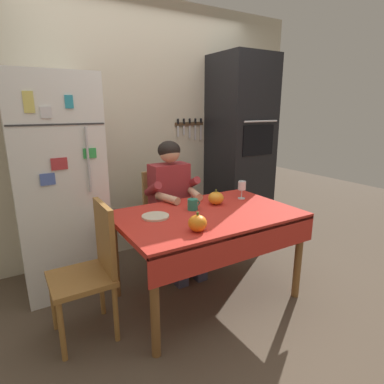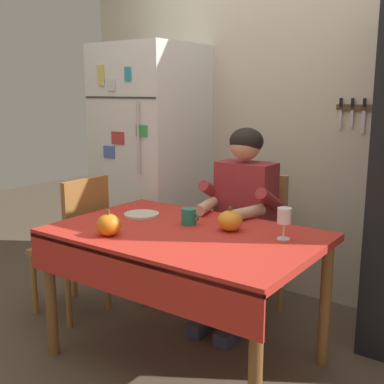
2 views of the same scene
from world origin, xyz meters
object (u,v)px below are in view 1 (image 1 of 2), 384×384
seated_person (173,196)px  pumpkin_medium (198,223)px  refrigerator (58,185)px  pumpkin_large (216,198)px  dining_table (209,223)px  serving_tray (155,216)px  chair_left_side (92,265)px  wall_oven (240,151)px  wine_glass (242,186)px  chair_behind_person (164,213)px  coffee_mug (193,204)px

seated_person → pumpkin_medium: bearing=-107.2°
refrigerator → pumpkin_large: 1.35m
dining_table → serving_tray: size_ratio=6.78×
chair_left_side → pumpkin_large: chair_left_side is taller
wall_oven → serving_tray: 1.68m
refrigerator → chair_left_side: (0.05, -0.82, -0.39)m
dining_table → chair_left_side: size_ratio=1.51×
chair_left_side → wine_glass: size_ratio=5.76×
chair_behind_person → wine_glass: 0.85m
refrigerator → pumpkin_large: refrigerator is taller
wall_oven → wine_glass: size_ratio=13.00×
wall_oven → seated_person: wall_oven is taller
dining_table → seated_person: seated_person is taller
chair_left_side → chair_behind_person: bearing=39.0°
chair_behind_person → pumpkin_medium: bearing=-104.3°
dining_table → chair_behind_person: 0.81m
pumpkin_large → chair_behind_person: bearing=106.7°
wall_oven → chair_left_side: wall_oven is taller
dining_table → chair_behind_person: (-0.00, 0.79, -0.14)m
wine_glass → serving_tray: wine_glass is taller
wine_glass → coffee_mug: bearing=-174.7°
pumpkin_medium → pumpkin_large: bearing=43.6°
chair_behind_person → chair_left_side: bearing=-141.0°
wall_oven → chair_behind_person: wall_oven is taller
wall_oven → wine_glass: (-0.56, -0.73, -0.20)m
wine_glass → pumpkin_medium: wine_glass is taller
pumpkin_large → wine_glass: bearing=4.1°
chair_left_side → serving_tray: bearing=7.2°
pumpkin_medium → serving_tray: (-0.13, 0.39, -0.05)m
wine_glass → pumpkin_medium: size_ratio=1.21×
refrigerator → wine_glass: size_ratio=11.14×
wall_oven → dining_table: bearing=-138.7°
chair_left_side → serving_tray: (0.50, 0.06, 0.24)m
wall_oven → seated_person: (-1.05, -0.32, -0.31)m
wall_oven → dining_table: (-1.05, -0.92, -0.39)m
dining_table → coffee_mug: bearing=113.0°
dining_table → chair_behind_person: bearing=90.0°
seated_person → serving_tray: seated_person is taller
coffee_mug → serving_tray: coffee_mug is taller
chair_left_side → dining_table: bearing=-4.1°
refrigerator → chair_left_side: size_ratio=1.94×
coffee_mug → pumpkin_medium: bearing=-117.3°
chair_left_side → coffee_mug: chair_left_side is taller
refrigerator → serving_tray: 0.95m
dining_table → pumpkin_medium: pumpkin_medium is taller
seated_person → chair_behind_person: bearing=90.0°
seated_person → serving_tray: 0.62m
wall_oven → wine_glass: wall_oven is taller
seated_person → pumpkin_medium: (-0.27, -0.87, 0.06)m
coffee_mug → pumpkin_medium: pumpkin_medium is taller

